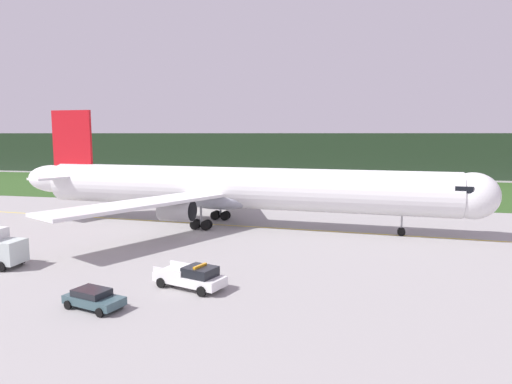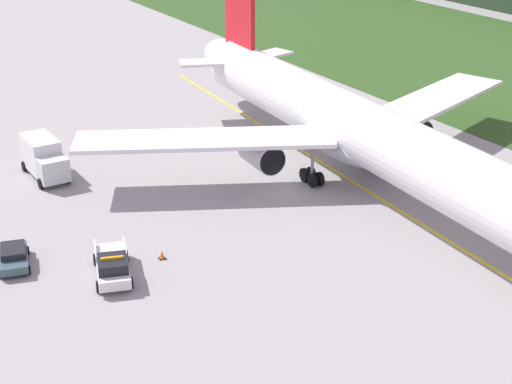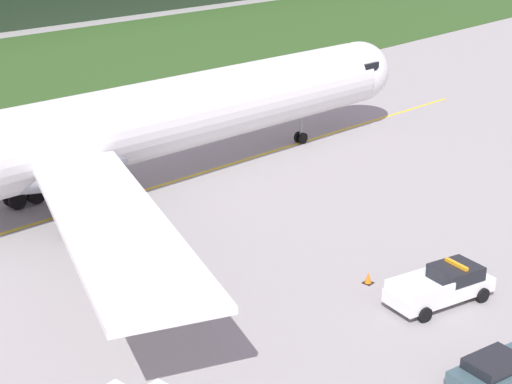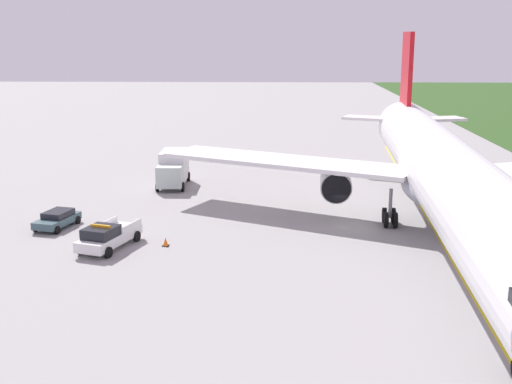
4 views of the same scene
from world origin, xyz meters
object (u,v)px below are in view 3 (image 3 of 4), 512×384
object	(u,v)px
apron_cone	(368,278)
staff_car	(496,370)
ops_pickup_truck	(443,285)
airliner	(87,136)

from	to	relation	value
apron_cone	staff_car	bearing A→B (deg)	-115.26
ops_pickup_truck	apron_cone	distance (m)	4.01
ops_pickup_truck	staff_car	distance (m)	7.21
airliner	ops_pickup_truck	xyz separation A→B (m)	(3.31, -23.64, -3.87)
airliner	ops_pickup_truck	distance (m)	24.18
staff_car	apron_cone	world-z (taller)	staff_car
airliner	apron_cone	bearing A→B (deg)	-82.54
staff_car	apron_cone	distance (m)	10.05
ops_pickup_truck	staff_car	size ratio (longest dim) A/B	1.35
airliner	apron_cone	size ratio (longest dim) A/B	98.86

